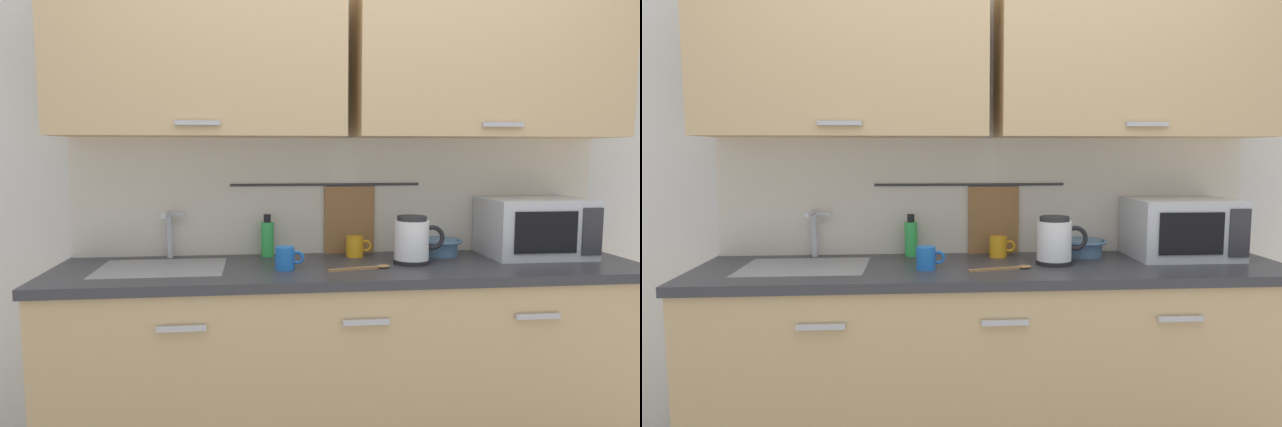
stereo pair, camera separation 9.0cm
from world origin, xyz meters
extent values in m
cube|color=tan|center=(0.00, 0.30, 0.43)|extent=(2.50, 0.60, 0.86)
cube|color=#B7B7BC|center=(-0.69, -0.01, 0.74)|extent=(0.18, 0.02, 0.02)
cube|color=#B7B7BC|center=(0.00, -0.01, 0.74)|extent=(0.18, 0.02, 0.02)
cube|color=#B7B7BC|center=(0.69, -0.01, 0.74)|extent=(0.18, 0.02, 0.02)
cube|color=#333338|center=(0.00, 0.30, 0.88)|extent=(2.53, 0.63, 0.04)
cube|color=#9EA0A5|center=(-0.81, 0.32, 0.85)|extent=(0.52, 0.38, 0.09)
cube|color=silver|center=(0.00, 0.63, 1.25)|extent=(3.70, 0.06, 2.50)
cube|color=beige|center=(0.00, 0.59, 1.18)|extent=(2.50, 0.01, 0.55)
cube|color=tan|center=(-0.64, 0.43, 1.80)|extent=(1.22, 0.33, 0.70)
cube|color=#B7B7BC|center=(-0.64, 0.26, 1.50)|extent=(0.18, 0.01, 0.02)
cube|color=tan|center=(0.64, 0.43, 1.80)|extent=(1.22, 0.33, 0.70)
cube|color=#B7B7BC|center=(0.64, 0.26, 1.50)|extent=(0.18, 0.01, 0.02)
cylinder|color=#333338|center=(-0.08, 0.58, 1.23)|extent=(0.90, 0.01, 0.01)
cube|color=olive|center=(0.03, 0.58, 1.05)|extent=(0.24, 0.02, 0.34)
cylinder|color=#B2B5BA|center=(-0.81, 0.55, 1.01)|extent=(0.03, 0.03, 0.22)
cylinder|color=#B2B5BA|center=(-0.81, 0.47, 1.11)|extent=(0.02, 0.16, 0.02)
cube|color=#B2B5BA|center=(-0.77, 0.55, 1.10)|extent=(0.07, 0.02, 0.01)
cube|color=silver|center=(0.88, 0.41, 1.04)|extent=(0.46, 0.34, 0.27)
cube|color=black|center=(0.84, 0.24, 1.04)|extent=(0.29, 0.01, 0.18)
cube|color=#2D2D33|center=(1.06, 0.24, 1.04)|extent=(0.09, 0.01, 0.21)
cylinder|color=black|center=(0.26, 0.30, 0.91)|extent=(0.16, 0.16, 0.02)
cylinder|color=white|center=(0.26, 0.30, 1.00)|extent=(0.15, 0.15, 0.17)
cylinder|color=#262628|center=(0.26, 0.30, 1.10)|extent=(0.13, 0.13, 0.02)
torus|color=black|center=(0.35, 0.30, 1.01)|extent=(0.11, 0.02, 0.11)
cylinder|color=green|center=(-0.36, 0.53, 0.98)|extent=(0.06, 0.06, 0.16)
cylinder|color=black|center=(-0.36, 0.53, 1.08)|extent=(0.03, 0.03, 0.04)
cylinder|color=blue|center=(-0.30, 0.23, 0.95)|extent=(0.08, 0.08, 0.09)
torus|color=blue|center=(-0.24, 0.23, 0.95)|extent=(0.06, 0.01, 0.06)
cylinder|color=#4C7093|center=(0.44, 0.47, 0.94)|extent=(0.17, 0.17, 0.07)
torus|color=#4C7093|center=(0.44, 0.47, 0.97)|extent=(0.21, 0.21, 0.01)
cylinder|color=orange|center=(0.04, 0.48, 0.95)|extent=(0.08, 0.08, 0.09)
torus|color=orange|center=(0.09, 0.48, 0.95)|extent=(0.06, 0.01, 0.06)
cube|color=#9E7042|center=(-0.02, 0.18, 0.91)|extent=(0.22, 0.07, 0.01)
ellipsoid|color=#9E7042|center=(0.11, 0.21, 0.91)|extent=(0.07, 0.05, 0.01)
camera|label=1|loc=(-0.40, -2.02, 1.38)|focal=31.01mm
camera|label=2|loc=(-0.31, -2.03, 1.38)|focal=31.01mm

